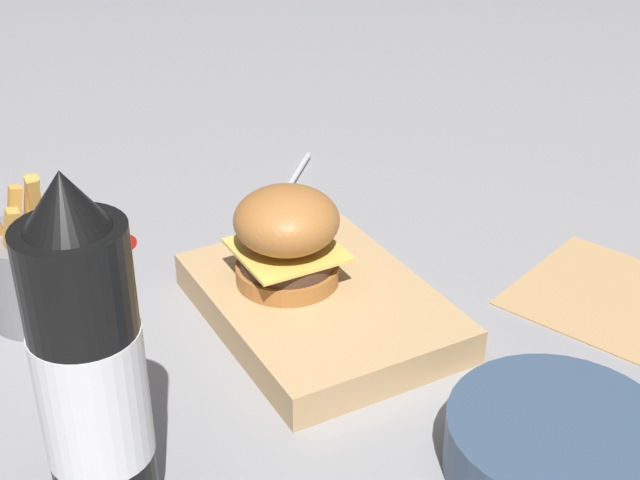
# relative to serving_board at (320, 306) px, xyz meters

# --- Properties ---
(ground_plane) EXTENTS (6.00, 6.00, 0.00)m
(ground_plane) POSITION_rel_serving_board_xyz_m (0.01, -0.03, -0.02)
(ground_plane) COLOR gray
(serving_board) EXTENTS (0.24, 0.18, 0.03)m
(serving_board) POSITION_rel_serving_board_xyz_m (0.00, 0.00, 0.00)
(serving_board) COLOR tan
(serving_board) RESTS_ON ground_plane
(burger) EXTENTS (0.09, 0.09, 0.09)m
(burger) POSITION_rel_serving_board_xyz_m (-0.03, -0.02, 0.06)
(burger) COLOR #AD6B33
(burger) RESTS_ON serving_board
(ketchup_bottle) EXTENTS (0.07, 0.07, 0.25)m
(ketchup_bottle) POSITION_rel_serving_board_xyz_m (0.14, -0.23, 0.10)
(ketchup_bottle) COLOR black
(ketchup_bottle) RESTS_ON ground_plane
(fries_basket) EXTENTS (0.09, 0.09, 0.14)m
(fries_basket) POSITION_rel_serving_board_xyz_m (-0.13, -0.21, 0.03)
(fries_basket) COLOR slate
(fries_basket) RESTS_ON ground_plane
(side_bowl) EXTENTS (0.16, 0.16, 0.04)m
(side_bowl) POSITION_rel_serving_board_xyz_m (0.24, 0.05, 0.01)
(side_bowl) COLOR #384C66
(side_bowl) RESTS_ON ground_plane
(spoon) EXTENTS (0.14, 0.13, 0.01)m
(spoon) POSITION_rel_serving_board_xyz_m (-0.22, 0.07, -0.01)
(spoon) COLOR silver
(spoon) RESTS_ON ground_plane
(ketchup_puddle) EXTENTS (0.04, 0.04, 0.00)m
(ketchup_puddle) POSITION_rel_serving_board_xyz_m (-0.22, -0.12, -0.01)
(ketchup_puddle) COLOR #9E140F
(ketchup_puddle) RESTS_ON ground_plane
(parchment_square) EXTENTS (0.21, 0.21, 0.00)m
(parchment_square) POSITION_rel_serving_board_xyz_m (0.10, 0.25, -0.01)
(parchment_square) COLOR tan
(parchment_square) RESTS_ON ground_plane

